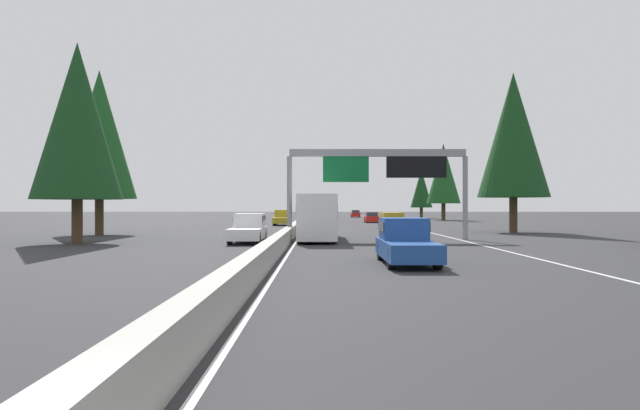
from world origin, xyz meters
The scene contains 20 objects.
ground_plane centered at (60.00, 0.00, 0.00)m, with size 320.00×320.00×0.00m, color #2D2D30.
median_barrier centered at (80.00, 0.30, 0.45)m, with size 180.00×0.56×0.90m, color #9E9B93.
shoulder_stripe_right centered at (70.00, -11.52, 0.01)m, with size 160.00×0.16×0.01m, color silver.
shoulder_stripe_median centered at (70.00, -0.25, 0.01)m, with size 160.00×0.16×0.01m, color silver.
sign_gantry_overhead centered at (36.79, -6.04, 5.03)m, with size 0.50×12.68×6.32m.
pickup_far_right centered at (20.03, -5.33, 0.91)m, with size 5.60×2.00×1.86m.
bus_near_right centered at (36.71, -1.64, 1.72)m, with size 11.50×2.55×3.10m.
sedan_near_center centered at (77.43, -9.09, 0.68)m, with size 4.40×1.80×1.47m.
sedan_mid_left centered at (114.76, -9.16, 0.68)m, with size 4.40×1.80×1.47m.
box_truck_distant_a centered at (103.23, -1.70, 1.61)m, with size 8.50×2.40×2.95m.
sedan_mid_center centered at (67.71, -1.86, 0.68)m, with size 4.40×1.80×1.47m.
minivan_far_left centered at (54.94, -9.07, 0.95)m, with size 5.00×1.95×1.69m.
pickup_mid_right centered at (77.52, -1.80, 0.91)m, with size 5.60×2.00×1.86m.
oncoming_near centered at (33.61, 2.78, 0.91)m, with size 5.60×2.00×1.86m.
oncoming_far centered at (66.94, 2.72, 0.91)m, with size 5.60×2.00×1.86m.
conifer_right_mid centered at (47.54, -18.99, 8.63)m, with size 6.25×6.25×14.20m.
conifer_right_far centered at (90.75, -22.06, 7.60)m, with size 5.50×5.50×12.50m.
conifer_right_distant centered at (104.14, -20.80, 5.60)m, with size 4.06×4.06×9.22m.
conifer_left_foreground centered at (32.51, 13.37, 7.67)m, with size 5.55×5.55×12.62m.
conifer_left_near centered at (43.17, 16.04, 8.14)m, with size 5.89×5.89×13.38m.
Camera 1 is at (-3.70, -1.80, 2.38)m, focal length 32.52 mm.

